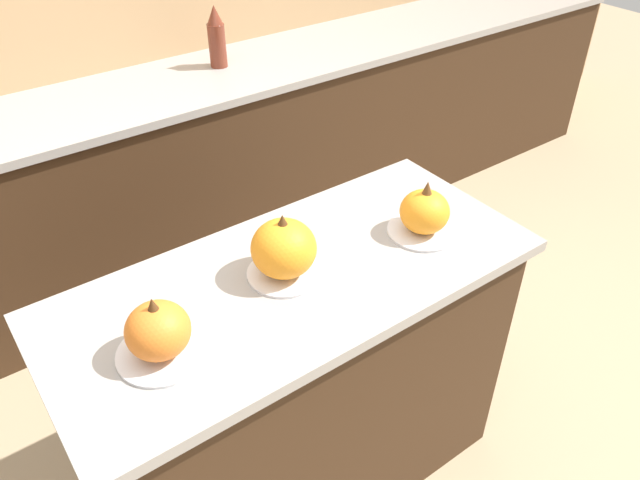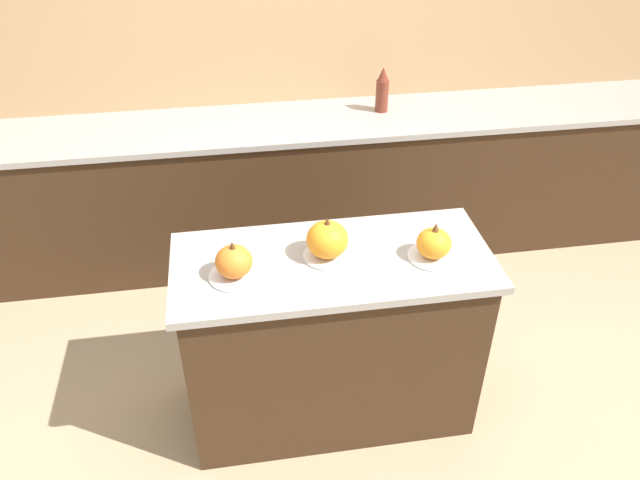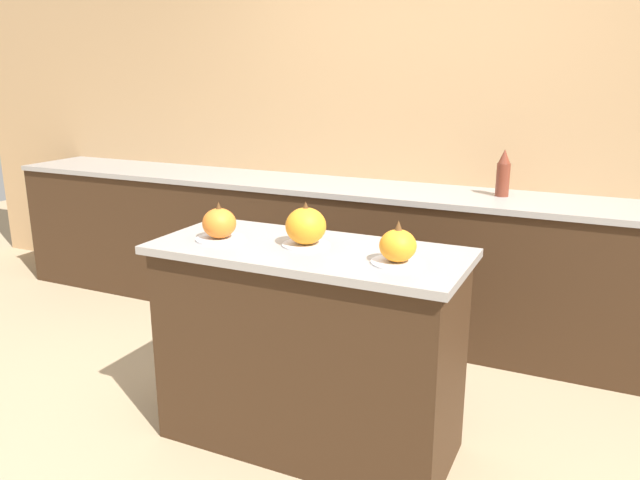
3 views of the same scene
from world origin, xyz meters
The scene contains 8 objects.
ground_plane centered at (0.00, 0.00, 0.00)m, with size 12.00×12.00×0.00m, color tan.
wall_back centered at (0.00, 1.70, 1.25)m, with size 8.00×0.06×2.50m.
kitchen_island centered at (0.00, 0.00, 0.47)m, with size 1.34×0.60×0.92m.
back_counter centered at (0.00, 1.37, 0.47)m, with size 6.00×0.60×0.93m.
pumpkin_cake_left centered at (-0.41, -0.05, 0.99)m, with size 0.21×0.21×0.17m.
pumpkin_cake_center centered at (-0.02, 0.02, 1.01)m, with size 0.20×0.20×0.19m.
pumpkin_cake_right centered at (0.41, -0.05, 0.99)m, with size 0.21×0.21×0.17m.
bottle_tall centered at (0.55, 1.44, 1.06)m, with size 0.08×0.08×0.27m.
Camera 2 is at (-0.38, -2.04, 2.48)m, focal length 35.00 mm.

